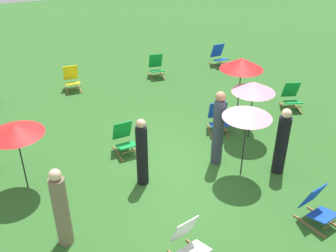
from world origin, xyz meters
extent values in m
plane|color=#2D6026|center=(0.00, 0.00, 0.00)|extent=(40.00, 40.00, 0.00)
cube|color=olive|center=(-1.97, 5.51, 0.02)|extent=(0.05, 0.76, 0.04)
cube|color=olive|center=(-1.53, 5.50, 0.02)|extent=(0.05, 0.76, 0.04)
cube|color=yellow|center=(-1.75, 5.41, 0.27)|extent=(0.49, 0.44, 0.13)
cube|color=yellow|center=(-1.75, 5.71, 0.55)|extent=(0.49, 0.26, 0.57)
cylinder|color=olive|center=(-1.76, 5.21, 0.20)|extent=(0.44, 0.04, 0.03)
cube|color=olive|center=(1.30, 1.28, 0.02)|extent=(0.26, 0.74, 0.04)
cube|color=olive|center=(1.72, 1.15, 0.02)|extent=(0.26, 0.74, 0.04)
cube|color=#1947B7|center=(1.48, 1.12, 0.27)|extent=(0.59, 0.55, 0.13)
cube|color=#1947B7|center=(1.56, 1.40, 0.55)|extent=(0.53, 0.38, 0.57)
cylinder|color=olive|center=(1.42, 0.93, 0.20)|extent=(0.43, 0.16, 0.03)
cube|color=olive|center=(-0.88, -2.53, 0.02)|extent=(0.23, 0.74, 0.04)
cube|color=white|center=(-1.07, -2.69, 0.27)|extent=(0.58, 0.54, 0.13)
cube|color=white|center=(-1.15, -2.40, 0.55)|extent=(0.53, 0.36, 0.57)
cube|color=olive|center=(4.05, 1.66, 0.02)|extent=(0.26, 0.74, 0.04)
cube|color=olive|center=(4.47, 1.53, 0.02)|extent=(0.26, 0.74, 0.04)
cube|color=#148C38|center=(4.23, 1.50, 0.27)|extent=(0.59, 0.56, 0.13)
cube|color=#148C38|center=(4.32, 1.79, 0.55)|extent=(0.53, 0.38, 0.57)
cylinder|color=olive|center=(4.17, 1.31, 0.20)|extent=(0.43, 0.16, 0.03)
cube|color=olive|center=(-1.40, 1.14, 0.02)|extent=(0.10, 0.76, 0.04)
cube|color=olive|center=(-0.96, 1.17, 0.02)|extent=(0.10, 0.76, 0.04)
cube|color=#148C38|center=(-1.17, 1.05, 0.27)|extent=(0.51, 0.47, 0.13)
cube|color=#148C38|center=(-1.20, 1.35, 0.55)|extent=(0.50, 0.28, 0.57)
cylinder|color=olive|center=(-1.16, 0.85, 0.20)|extent=(0.44, 0.06, 0.03)
cube|color=olive|center=(1.08, 5.53, 0.02)|extent=(0.14, 0.76, 0.04)
cube|color=olive|center=(1.51, 5.47, 0.02)|extent=(0.14, 0.76, 0.04)
cube|color=#148C38|center=(1.28, 5.40, 0.27)|extent=(0.53, 0.49, 0.13)
cube|color=#148C38|center=(1.32, 5.70, 0.55)|extent=(0.51, 0.31, 0.57)
cylinder|color=olive|center=(1.26, 5.20, 0.20)|extent=(0.44, 0.09, 0.03)
cube|color=olive|center=(3.73, 5.64, 0.02)|extent=(0.07, 0.76, 0.04)
cube|color=olive|center=(4.17, 5.66, 0.02)|extent=(0.07, 0.76, 0.04)
cube|color=#1947B7|center=(3.95, 5.55, 0.27)|extent=(0.50, 0.45, 0.13)
cube|color=#1947B7|center=(3.94, 5.85, 0.55)|extent=(0.49, 0.27, 0.57)
cylinder|color=olive|center=(3.96, 5.35, 0.20)|extent=(0.44, 0.05, 0.03)
cube|color=olive|center=(1.43, -2.76, 0.02)|extent=(0.21, 0.75, 0.04)
cube|color=olive|center=(1.85, -2.66, 0.02)|extent=(0.21, 0.75, 0.04)
cube|color=#1947B7|center=(1.66, -2.81, 0.27)|extent=(0.57, 0.53, 0.13)
cube|color=#1947B7|center=(1.60, -2.51, 0.55)|extent=(0.52, 0.35, 0.57)
cylinder|color=olive|center=(1.71, -3.00, 0.20)|extent=(0.43, 0.13, 0.03)
cylinder|color=black|center=(-3.64, 0.60, 0.80)|extent=(0.03, 0.03, 1.61)
cone|color=red|center=(-3.64, 0.60, 1.52)|extent=(1.18, 1.18, 0.22)
cylinder|color=black|center=(2.13, 0.63, 0.80)|extent=(0.03, 0.03, 1.61)
cone|color=pink|center=(2.13, 0.63, 1.50)|extent=(1.12, 1.12, 0.28)
cylinder|color=black|center=(1.08, -0.73, 0.88)|extent=(0.03, 0.03, 1.75)
cone|color=pink|center=(1.08, -0.73, 1.65)|extent=(1.09, 1.09, 0.25)
cylinder|color=black|center=(2.23, 1.44, 0.97)|extent=(0.03, 0.03, 1.95)
cone|color=red|center=(2.23, 1.44, 1.82)|extent=(1.18, 1.18, 0.31)
cylinder|color=#333847|center=(0.76, -0.08, 0.84)|extent=(0.34, 0.34, 1.68)
sphere|color=#936647|center=(0.76, -0.08, 1.79)|extent=(0.24, 0.24, 0.24)
cylinder|color=black|center=(-1.17, -0.18, 0.73)|extent=(0.30, 0.30, 1.46)
sphere|color=tan|center=(-1.17, -0.18, 1.55)|extent=(0.20, 0.20, 0.20)
cylinder|color=black|center=(1.94, -0.96, 0.73)|extent=(0.37, 0.37, 1.46)
sphere|color=beige|center=(1.94, -0.96, 1.56)|extent=(0.22, 0.22, 0.22)
cylinder|color=#72664C|center=(-3.10, -1.34, 0.73)|extent=(0.34, 0.34, 1.47)
sphere|color=beige|center=(-3.10, -1.34, 1.57)|extent=(0.22, 0.22, 0.22)
camera|label=1|loc=(-3.33, -7.07, 5.64)|focal=42.15mm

